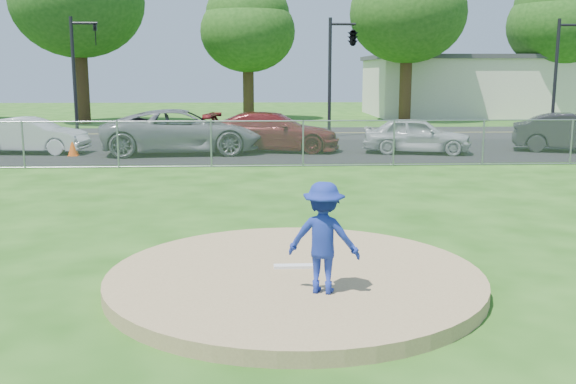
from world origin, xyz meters
name	(u,v)px	position (x,y,z in m)	size (l,w,h in m)	color
ground	(274,176)	(0.00, 10.00, 0.00)	(120.00, 120.00, 0.00)	#1C4B10
pitchers_mound	(295,278)	(0.00, 0.00, 0.10)	(5.40, 5.40, 0.20)	#987D53
pitching_rubber	(294,266)	(0.00, 0.20, 0.22)	(0.60, 0.15, 0.04)	white
chain_link_fence	(273,144)	(0.00, 12.00, 0.75)	(40.00, 0.06, 1.50)	gray
parking_lot	(270,150)	(0.00, 16.50, 0.01)	(50.00, 8.00, 0.01)	black
street	(266,133)	(0.00, 24.00, 0.00)	(60.00, 7.00, 0.01)	black
commercial_building	(481,85)	(16.00, 38.00, 2.16)	(16.40, 9.40, 4.30)	beige
tree_center	(248,19)	(-1.00, 34.00, 6.47)	(6.16, 6.16, 9.84)	#3A2615
tree_far_right	(558,13)	(20.00, 35.00, 7.06)	(6.72, 6.72, 10.74)	#3B2515
traffic_signal_left	(79,66)	(-8.76, 22.00, 3.36)	(1.28, 0.20, 5.60)	black
traffic_signal_center	(351,39)	(3.97, 22.00, 4.61)	(1.42, 2.48, 5.60)	black
traffic_signal_right	(561,66)	(14.24, 22.00, 3.36)	(1.28, 0.20, 5.60)	black
pitcher	(324,238)	(0.32, -0.87, 0.93)	(0.94, 0.54, 1.46)	navy
traffic_cone	(73,146)	(-7.31, 15.12, 0.39)	(0.39, 0.39, 0.76)	#FF580D
parked_car_white	(31,136)	(-9.09, 15.97, 0.69)	(1.44, 4.14, 1.36)	silver
parked_car_gray	(182,131)	(-3.34, 15.72, 0.85)	(2.79, 6.04, 1.68)	slate
parked_car_darkred	(273,132)	(0.13, 16.29, 0.77)	(2.13, 5.23, 1.52)	maroon
parked_car_pearl	(417,135)	(5.60, 15.31, 0.70)	(1.63, 4.05, 1.38)	#BBBDC0
parked_car_charcoal	(573,133)	(11.80, 15.47, 0.75)	(1.56, 4.48, 1.48)	black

